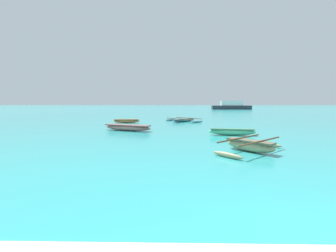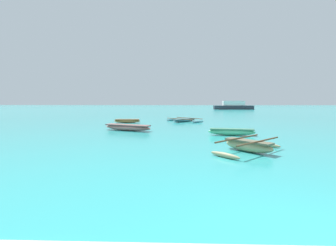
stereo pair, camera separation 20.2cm
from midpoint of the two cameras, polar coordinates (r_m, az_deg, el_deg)
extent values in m
ellipsoid|color=tan|center=(10.41, 19.55, -4.75)|extent=(1.91, 2.04, 0.50)
cube|color=#636048|center=(10.38, 19.59, -3.61)|extent=(1.77, 1.90, 0.08)
cylinder|color=brown|center=(10.13, 22.04, -3.60)|extent=(2.52, 2.25, 0.07)
cylinder|color=brown|center=(10.62, 17.28, -2.98)|extent=(2.52, 2.25, 0.07)
ellipsoid|color=tan|center=(11.88, 23.52, -4.31)|extent=(1.05, 1.14, 0.20)
ellipsoid|color=tan|center=(9.08, 14.24, -7.15)|extent=(1.05, 1.14, 0.20)
ellipsoid|color=teal|center=(24.16, 3.78, 1.50)|extent=(2.90, 3.00, 0.31)
cube|color=#375C62|center=(24.15, 3.78, 1.77)|extent=(2.69, 2.78, 0.08)
cylinder|color=brown|center=(24.73, 4.94, 2.01)|extent=(2.69, 2.55, 0.07)
cylinder|color=brown|center=(23.58, 2.57, 1.81)|extent=(2.69, 2.55, 0.07)
ellipsoid|color=teal|center=(25.39, 0.67, 1.63)|extent=(1.43, 1.50, 0.20)
ellipsoid|color=teal|center=(23.03, 7.21, 1.10)|extent=(1.43, 1.50, 0.20)
ellipsoid|color=#CD8244|center=(23.07, -10.74, 1.25)|extent=(2.65, 0.79, 0.37)
cube|color=brown|center=(23.05, -10.74, 1.61)|extent=(2.44, 0.75, 0.08)
ellipsoid|color=#65D59B|center=(14.96, 15.52, -1.46)|extent=(3.00, 0.98, 0.43)
cube|color=#448262|center=(14.94, 15.54, -0.79)|extent=(2.76, 0.93, 0.08)
ellipsoid|color=tan|center=(16.98, -10.54, -0.41)|extent=(3.85, 2.11, 0.44)
cube|color=brown|center=(16.96, -10.56, 0.20)|extent=(3.55, 1.97, 0.08)
cube|color=#2D333D|center=(62.22, 15.69, 4.57)|extent=(10.23, 2.25, 1.02)
cube|color=white|center=(62.20, 15.72, 5.60)|extent=(5.63, 1.91, 1.23)
camera|label=1|loc=(0.10, -90.33, -0.04)|focal=24.00mm
camera|label=2|loc=(0.10, 89.67, 0.04)|focal=24.00mm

